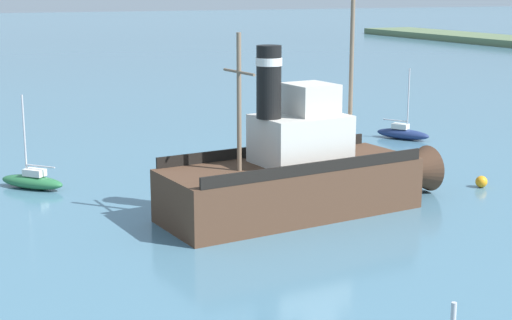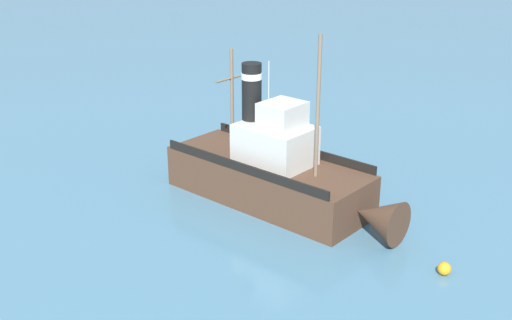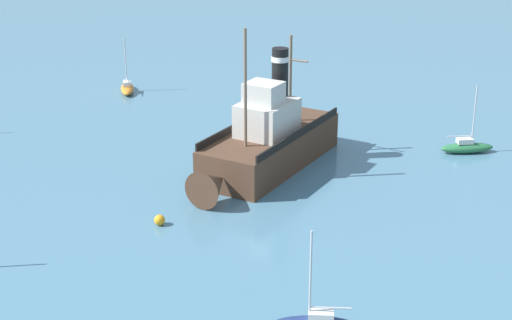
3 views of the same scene
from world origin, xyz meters
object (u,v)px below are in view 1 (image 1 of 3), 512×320
Objects in this scene: old_tugboat at (302,174)px; mooring_buoy at (481,182)px; sailboat_green at (32,181)px; sailboat_navy at (403,133)px.

mooring_buoy is (-0.14, 10.73, -1.52)m from old_tugboat.
sailboat_green is at bearing -114.30° from mooring_buoy.
sailboat_green and sailboat_navy have the same top height.
old_tugboat is 23.60× the size of mooring_buoy.
sailboat_green reaches higher than mooring_buoy.
old_tugboat reaches higher than sailboat_navy.
sailboat_green is (-9.79, -10.65, -1.40)m from old_tugboat.
sailboat_navy is (-12.96, 14.82, -1.40)m from old_tugboat.
sailboat_navy is (-3.17, 25.47, 0.00)m from sailboat_green.
sailboat_green is 1.00× the size of sailboat_navy.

